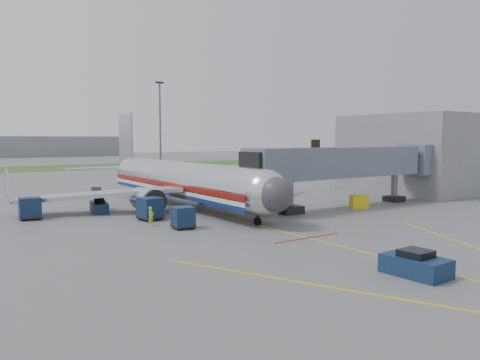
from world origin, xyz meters
TOP-DOWN VIEW (x-y plane):
  - ground at (0.00, 0.00)m, footprint 400.00×400.00m
  - grass_strip at (0.00, 90.00)m, footprint 300.00×25.00m
  - apron_markings at (0.00, -7.40)m, footprint 21.52×50.00m
  - airliner at (0.00, 15.25)m, footprint 32.10×35.67m
  - jet_bridge at (12.86, 5.00)m, footprint 25.30×4.00m
  - terminal at (30.00, 10.00)m, footprint 10.00×16.00m
  - light_mast_right at (25.00, 75.00)m, footprint 2.00×0.44m
  - pushback_tug at (-1.64, -13.75)m, footprint 2.06×3.24m
  - baggage_cart_a at (-6.16, 9.11)m, footprint 2.04×2.04m
  - baggage_cart_b at (-14.62, 15.17)m, footprint 1.90×1.90m
  - baggage_cart_c at (-5.64, 4.04)m, footprint 1.75×1.75m
  - belt_loader at (-8.39, 16.04)m, footprint 2.14×4.56m
  - ground_power_cart at (13.74, 3.61)m, footprint 1.95×1.68m
  - ramp_worker at (-7.25, 6.44)m, footprint 0.67×0.58m

SIDE VIEW (x-z plane):
  - ground at x=0.00m, z-range 0.00..0.00m
  - apron_markings at x=0.00m, z-range 0.00..0.01m
  - grass_strip at x=0.00m, z-range 0.00..0.01m
  - belt_loader at x=-8.39m, z-range -0.54..1.61m
  - pushback_tug at x=-1.64m, z-range -0.11..1.21m
  - ground_power_cart at x=13.74m, z-range -0.01..1.31m
  - ramp_worker at x=-7.25m, z-range 0.00..1.54m
  - baggage_cart_c at x=-5.64m, z-range 0.02..1.72m
  - baggage_cart_b at x=-14.62m, z-range 0.02..1.92m
  - baggage_cart_a at x=-6.16m, z-range 0.02..1.95m
  - airliner at x=0.00m, z-range -2.48..7.77m
  - jet_bridge at x=12.86m, z-range 1.02..7.92m
  - terminal at x=30.00m, z-range 0.00..10.00m
  - light_mast_right at x=25.00m, z-range 0.58..20.98m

